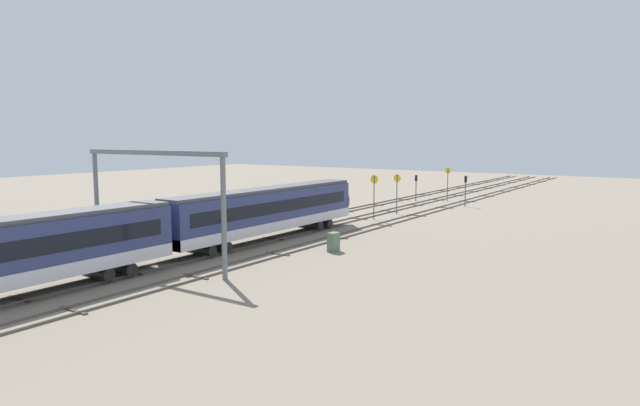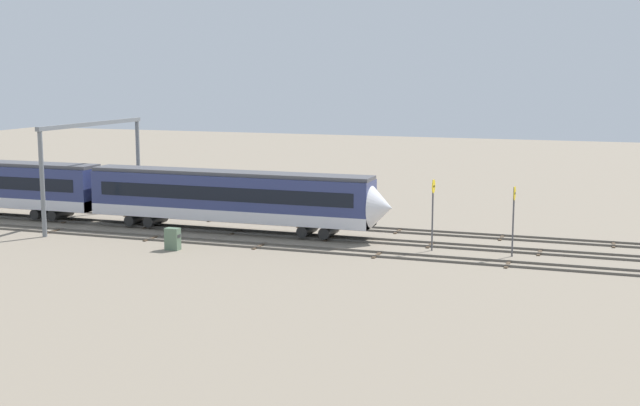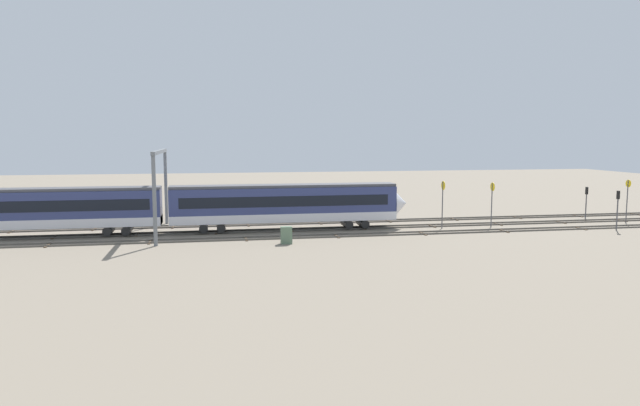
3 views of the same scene
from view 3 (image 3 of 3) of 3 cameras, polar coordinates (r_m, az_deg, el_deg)
The scene contains 11 objects.
ground_plane at distance 63.70m, azimuth 0.73°, elevation -2.57°, with size 207.31×207.31×0.00m, color gray.
track_near_foreground at distance 59.21m, azimuth 1.62°, elevation -3.19°, with size 191.31×2.40×0.16m.
track_with_train at distance 63.69m, azimuth 0.73°, elevation -2.51°, with size 191.31×2.40×0.16m.
track_middle at distance 68.20m, azimuth -0.03°, elevation -1.91°, with size 191.31×2.40×0.16m.
overhead_gantry at distance 62.35m, azimuth -15.31°, elevation 2.81°, with size 0.40×14.79×8.67m.
speed_sign_near_foreground at distance 65.13m, azimuth 11.87°, elevation 0.55°, with size 0.14×0.99×5.23m.
speed_sign_mid_trackside at distance 76.60m, azimuth 27.78°, elevation 0.67°, with size 0.14×0.88×5.07m.
speed_sign_far_trackside at distance 67.46m, azimuth 16.42°, elevation 0.49°, with size 0.14×0.97×5.00m.
signal_light_trackside_approach at distance 78.40m, azimuth 24.54°, elevation 0.46°, with size 0.31×0.32×3.93m.
signal_light_trackside_departure at distance 70.36m, azimuth 27.03°, elevation -0.11°, with size 0.31×0.32×4.27m.
relay_cabinet at distance 55.08m, azimuth -3.30°, elevation -3.15°, with size 1.06×0.67×1.62m.
Camera 3 is at (-12.40, -61.68, 10.00)m, focal length 32.83 mm.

